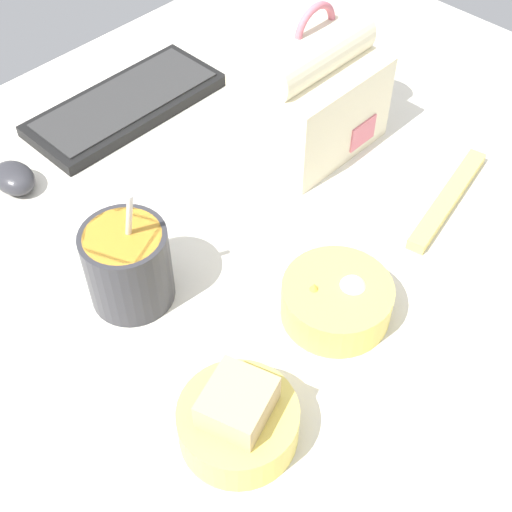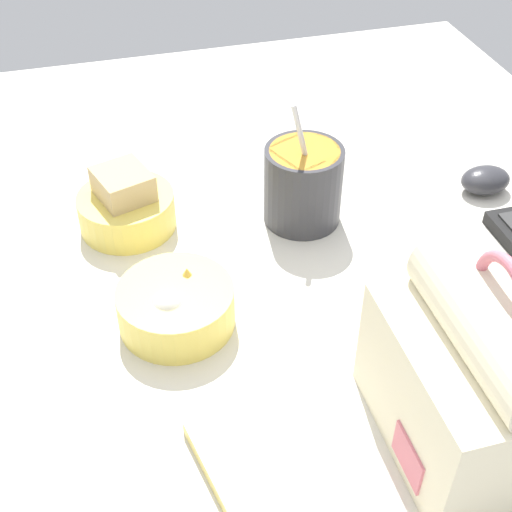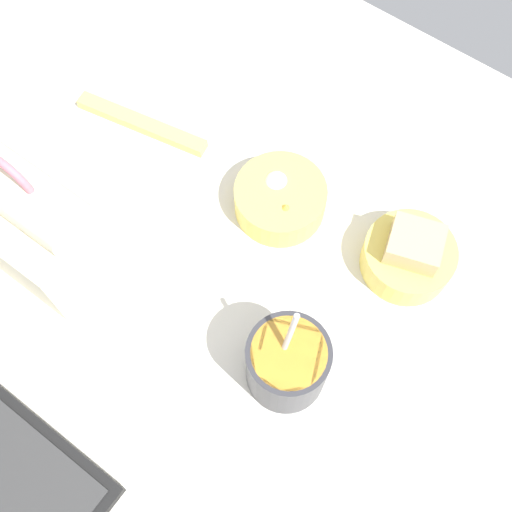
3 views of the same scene
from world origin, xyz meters
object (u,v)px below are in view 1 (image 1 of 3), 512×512
lunch_bag (311,94)px  bento_bowl_sandwich (238,420)px  bento_bowl_snacks (333,302)px  computer_mouse (14,178)px  chopstick_case (448,199)px  keyboard (126,104)px  soup_cup (128,265)px

lunch_bag → bento_bowl_sandwich: lunch_bag is taller
bento_bowl_snacks → computer_mouse: 48.06cm
bento_bowl_sandwich → computer_mouse: bearing=84.0°
bento_bowl_snacks → computer_mouse: bearing=106.4°
bento_bowl_sandwich → chopstick_case: bearing=5.1°
bento_bowl_snacks → computer_mouse: (-13.54, 46.11, -0.83)cm
lunch_bag → bento_bowl_snacks: (-22.53, -23.59, -5.81)cm
keyboard → soup_cup: soup_cup is taller
soup_cup → bento_bowl_sandwich: soup_cup is taller
keyboard → chopstick_case: size_ratio=1.44×
computer_mouse → chopstick_case: size_ratio=0.32×
bento_bowl_sandwich → computer_mouse: 49.42cm
lunch_bag → computer_mouse: (-36.07, 22.52, -6.63)cm
lunch_bag → bento_bowl_sandwich: (-41.25, -26.61, -5.30)cm
lunch_bag → bento_bowl_snacks: lunch_bag is taller
keyboard → chopstick_case: bearing=-70.3°
lunch_bag → soup_cup: lunch_bag is taller
keyboard → chopstick_case: keyboard is taller
chopstick_case → computer_mouse: bearing=131.1°
lunch_bag → bento_bowl_sandwich: bearing=-147.2°
computer_mouse → soup_cup: bearing=-91.7°
soup_cup → chopstick_case: 44.42cm
lunch_bag → soup_cup: 37.20cm
bento_bowl_sandwich → computer_mouse: bento_bowl_sandwich is taller
lunch_bag → soup_cup: bearing=-173.7°
bento_bowl_sandwich → chopstick_case: (44.50, 4.00, -2.34)cm
bento_bowl_snacks → chopstick_case: (25.77, 0.98, -1.84)cm
soup_cup → chopstick_case: bearing=-24.8°
soup_cup → computer_mouse: 26.87cm
chopstick_case → keyboard: bearing=109.7°
keyboard → soup_cup: 37.61cm
keyboard → soup_cup: bearing=-127.8°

